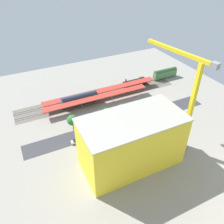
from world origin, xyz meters
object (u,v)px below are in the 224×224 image
Objects in this scene: parked_car_1 at (129,125)px; parked_car_3 at (96,135)px; locomotive at (135,82)px; construction_building at (131,142)px; street_tree_0 at (122,108)px; street_tree_1 at (107,113)px; box_truck_2 at (130,129)px; street_tree_2 at (72,120)px; tower_crane at (187,96)px; parked_car_2 at (113,129)px; platform_canopy_near at (97,97)px; freight_coach_far at (80,99)px; parked_car_0 at (143,120)px; traffic_light at (95,117)px; box_truck_1 at (96,141)px; parked_car_4 at (76,141)px; platform_canopy_far at (102,90)px; box_truck_0 at (122,135)px; passenger_coach at (165,73)px.

parked_car_3 is (16.44, -0.02, 0.03)m from parked_car_1.
locomotive reaches higher than parked_car_1.
construction_building reaches higher than street_tree_0.
street_tree_1 is (-9.06, -8.18, 3.88)m from parked_car_3.
street_tree_2 is at bearing -29.52° from box_truck_2.
tower_crane reaches higher than street_tree_2.
parked_car_2 is at bearing -2.85° from parked_car_1.
parked_car_1 is at bearing 85.37° from street_tree_0.
tower_crane is 5.54× the size of street_tree_1.
freight_coach_far is (8.24, -4.29, -1.08)m from platform_canopy_near.
parked_car_0 is 0.64× the size of traffic_light.
construction_building is 5.37× the size of traffic_light.
parked_car_0 is at bearing -178.73° from parked_car_1.
tower_crane is 30.08m from box_truck_2.
tower_crane is (-25.79, 46.82, 20.34)m from freight_coach_far.
street_tree_0 is 14.16m from traffic_light.
box_truck_2 is 1.50× the size of traffic_light.
street_tree_0 is at bearing -147.66° from box_truck_1.
street_tree_2 reaches higher than street_tree_0.
street_tree_1 is at bearing 83.96° from platform_canopy_near.
locomotive reaches higher than box_truck_2.
locomotive is 3.55× the size of parked_car_2.
box_truck_1 is at bearing 112.98° from street_tree_2.
construction_building is at bearing 128.14° from parked_car_4.
locomotive reaches higher than platform_canopy_far.
parked_car_0 is 11.59m from street_tree_0.
parked_car_1 is 9.22m from box_truck_0.
construction_building is 29.84m from street_tree_0.
passenger_coach reaches higher than locomotive.
street_tree_1 is (-10.96, -12.11, 3.08)m from box_truck_1.
freight_coach_far reaches higher than parked_car_4.
traffic_light is at bearing -54.24° from parked_car_2.
parked_car_0 is at bearing 179.96° from parked_car_4.
platform_canopy_near reaches higher than parked_car_2.
passenger_coach is (-21.81, 0.00, 1.36)m from locomotive.
locomotive is 1.68× the size of box_truck_1.
locomotive is 1.61× the size of box_truck_2.
box_truck_0 is (1.25, 29.14, -2.69)m from platform_canopy_near.
traffic_light is (-10.30, 0.86, -0.95)m from street_tree_2.
platform_canopy_far is 4.03× the size of passenger_coach.
parked_car_3 is at bearing 65.37° from platform_canopy_near.
passenger_coach reaches higher than parked_car_1.
tower_crane is (-22.14, 0.20, 13.47)m from construction_building.
parked_car_4 is (9.06, -0.18, 0.00)m from parked_car_3.
tower_crane is at bearing 152.41° from parked_car_4.
parked_car_3 reaches higher than parked_car_1.
street_tree_0 reaches higher than locomotive.
box_truck_1 is at bearing 64.10° from parked_car_3.
box_truck_1 is at bearing -9.99° from box_truck_0.
parked_car_1 is 1.05× the size of parked_car_4.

